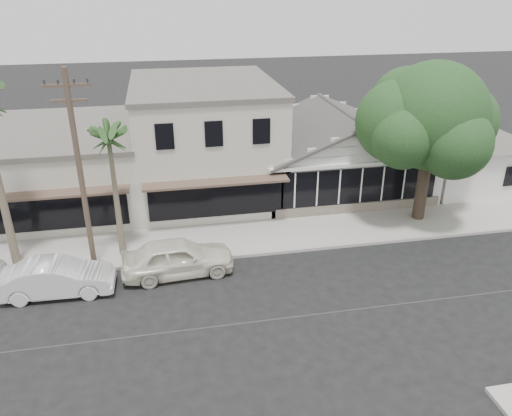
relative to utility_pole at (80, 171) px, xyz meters
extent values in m
plane|color=black|center=(9.00, -5.20, -4.79)|extent=(140.00, 140.00, 0.00)
cube|color=#9E9991|center=(1.00, 1.55, -4.71)|extent=(90.00, 3.50, 0.15)
cube|color=silver|center=(14.00, 7.30, -3.29)|extent=(10.00, 8.00, 3.00)
cube|color=black|center=(14.00, 3.24, -3.04)|extent=(8.80, 0.10, 2.00)
cube|color=#60564C|center=(14.00, 3.25, -4.44)|extent=(9.60, 0.18, 0.70)
cube|color=silver|center=(22.20, 6.30, -3.29)|extent=(6.00, 6.00, 3.00)
cube|color=beige|center=(6.00, 8.30, -1.54)|extent=(8.00, 10.00, 6.50)
cube|color=#B6B2A3|center=(-3.00, 8.30, -2.69)|extent=(10.00, 10.00, 4.20)
cylinder|color=brown|center=(0.00, 0.00, -0.29)|extent=(0.24, 0.24, 9.00)
cube|color=brown|center=(0.00, 0.00, 3.51)|extent=(1.80, 0.12, 0.12)
cube|color=brown|center=(0.00, 0.00, 2.91)|extent=(1.40, 0.12, 0.12)
imported|color=silver|center=(3.73, -1.12, -3.95)|extent=(5.07, 2.33, 1.68)
imported|color=silver|center=(-1.27, -1.73, -4.03)|extent=(4.63, 1.72, 1.51)
cylinder|color=#3F3226|center=(16.91, 1.91, -3.10)|extent=(0.63, 0.63, 3.37)
sphere|color=#1B3817|center=(16.91, 1.91, 1.01)|extent=(5.48, 5.48, 5.48)
sphere|color=#1B3817|center=(18.80, 2.54, 0.48)|extent=(4.01, 4.01, 4.01)
sphere|color=#1B3817|center=(15.22, 2.33, 0.69)|extent=(4.22, 4.22, 4.22)
sphere|color=#1B3817|center=(17.33, 0.33, 0.06)|extent=(3.58, 3.58, 3.58)
sphere|color=#1B3817|center=(16.27, 3.60, 1.33)|extent=(3.79, 3.79, 3.79)
sphere|color=#1B3817|center=(18.17, 3.39, 1.75)|extent=(3.37, 3.37, 3.37)
sphere|color=#1B3817|center=(15.01, 1.07, 0.27)|extent=(3.16, 3.16, 3.16)
cone|color=#726651|center=(1.22, 0.97, -1.95)|extent=(0.32, 0.32, 5.68)
cone|color=#726651|center=(-3.56, 1.04, -1.02)|extent=(0.40, 0.40, 7.54)
camera|label=1|loc=(3.47, -20.57, 7.24)|focal=35.00mm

